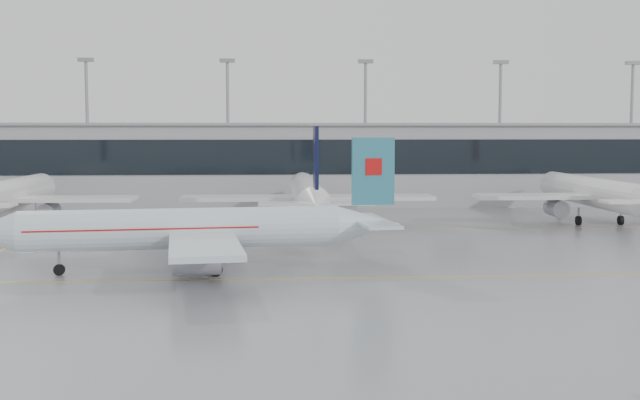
{
  "coord_description": "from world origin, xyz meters",
  "views": [
    {
      "loc": [
        -4.79,
        -60.59,
        11.36
      ],
      "look_at": [
        0.0,
        12.0,
        5.0
      ],
      "focal_mm": 45.0,
      "sensor_mm": 36.0,
      "label": 1
    }
  ],
  "objects": [
    {
      "name": "terminal_glass",
      "position": [
        0.0,
        54.45,
        7.5
      ],
      "size": [
        180.0,
        0.2,
        5.0
      ],
      "primitive_type": "cube",
      "color": "black",
      "rests_on": "ground"
    },
    {
      "name": "air_canada_jet",
      "position": [
        -10.34,
        3.89,
        3.38
      ],
      "size": [
        34.83,
        27.56,
        10.74
      ],
      "rotation": [
        0.0,
        0.0,
        3.26
      ],
      "color": "silver",
      "rests_on": "ground"
    },
    {
      "name": "parked_jet_c",
      "position": [
        -0.0,
        33.69,
        3.71
      ],
      "size": [
        29.64,
        36.96,
        11.72
      ],
      "rotation": [
        0.0,
        0.0,
        1.57
      ],
      "color": "silver",
      "rests_on": "ground"
    },
    {
      "name": "taxi_line_main",
      "position": [
        0.0,
        0.0,
        0.01
      ],
      "size": [
        120.0,
        0.25,
        0.01
      ],
      "primitive_type": "cube",
      "color": "gold",
      "rests_on": "ground"
    },
    {
      "name": "parked_jet_b",
      "position": [
        -35.0,
        33.69,
        3.71
      ],
      "size": [
        29.64,
        36.96,
        11.72
      ],
      "rotation": [
        0.0,
        0.0,
        1.57
      ],
      "color": "silver",
      "rests_on": "ground"
    },
    {
      "name": "parked_jet_d",
      "position": [
        35.0,
        33.69,
        3.71
      ],
      "size": [
        29.64,
        36.96,
        11.72
      ],
      "rotation": [
        0.0,
        0.0,
        1.57
      ],
      "color": "silver",
      "rests_on": "ground"
    },
    {
      "name": "terminal_roof",
      "position": [
        0.0,
        62.0,
        12.2
      ],
      "size": [
        182.0,
        16.0,
        0.4
      ],
      "primitive_type": "cube",
      "color": "gray",
      "rests_on": "ground"
    },
    {
      "name": "ground",
      "position": [
        0.0,
        0.0,
        0.0
      ],
      "size": [
        320.0,
        320.0,
        0.0
      ],
      "primitive_type": "plane",
      "color": "gray",
      "rests_on": "ground"
    },
    {
      "name": "taxi_line_north",
      "position": [
        0.0,
        30.0,
        0.01
      ],
      "size": [
        120.0,
        0.25,
        0.01
      ],
      "primitive_type": "cube",
      "color": "gold",
      "rests_on": "ground"
    },
    {
      "name": "light_masts",
      "position": [
        0.0,
        68.0,
        13.34
      ],
      "size": [
        156.4,
        1.0,
        22.6
      ],
      "color": "gray",
      "rests_on": "ground"
    },
    {
      "name": "terminal",
      "position": [
        0.0,
        62.0,
        6.0
      ],
      "size": [
        180.0,
        15.0,
        12.0
      ],
      "primitive_type": "cube",
      "color": "#98989B",
      "rests_on": "ground"
    }
  ]
}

